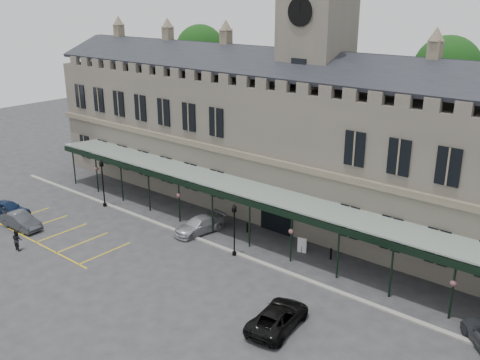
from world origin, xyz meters
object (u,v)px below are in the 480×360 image
Objects in this scene: car_left_a at (8,209)px; car_left_b at (21,221)px; car_taxi at (199,225)px; sign_board at (302,245)px; station_building at (311,147)px; car_van at (278,317)px; lamp_post_left at (103,179)px; person_a at (5,216)px; person_b at (17,240)px; clock_tower at (315,71)px; lamp_post_mid at (234,225)px.

car_left_b is (3.50, -0.67, -0.04)m from car_left_a.
sign_board is at bearing 23.92° from car_taxi.
car_taxi is at bearing -118.27° from station_building.
car_van is (13.28, -7.00, 0.00)m from car_taxi.
sign_board is 0.29× the size of car_left_a.
lamp_post_left is 0.99× the size of car_taxi.
person_a is 1.02× the size of person_b.
clock_tower reaches higher than sign_board.
clock_tower is at bearing -47.21° from car_left_b.
car_taxi is (-5.00, -9.30, -5.78)m from station_building.
car_left_b is 15.57m from car_taxi.
person_b is (-8.86, -11.60, 0.16)m from car_taxi.
car_left_b is at bearing -116.41° from car_left_a.
station_building is at bearing -70.28° from car_van.
lamp_post_mid reaches higher than car_taxi.
clock_tower is 29.79m from person_a.
car_left_a is 2.55× the size of person_b.
lamp_post_left reaches higher than car_left_b.
lamp_post_mid is 1.00× the size of car_left_b.
station_building reaches higher than car_left_a.
person_a is (1.80, -1.20, 0.12)m from car_left_a.
car_taxi is (-8.85, -2.38, 0.08)m from sign_board.
lamp_post_mid is at bearing -6.09° from car_taxi.
car_van is (8.28, -16.30, -5.77)m from station_building.
clock_tower is 5.80× the size of car_left_b.
person_b is (-17.70, -13.98, 0.24)m from sign_board.
car_taxi is (-5.04, 1.34, -1.84)m from lamp_post_mid.
clock_tower is at bearing 90.19° from lamp_post_mid.
person_a is (-19.20, -19.11, -5.60)m from station_building.
car_left_a is 2.51× the size of person_a.
person_b is (2.37, -10.17, -1.95)m from lamp_post_left.
person_b is (5.34, -1.79, -0.01)m from person_a.
car_van reaches higher than sign_board.
lamp_post_mid is at bearing -41.65° from car_van.
car_taxi is 0.95× the size of car_van.
person_a is (-23.05, -12.19, 0.26)m from sign_board.
station_building is 19.79m from lamp_post_left.
car_left_a is (-21.04, -7.27, -1.79)m from lamp_post_mid.
clock_tower reaches higher than person_b.
car_taxi is at bearing -126.75° from person_b.
sign_board is 26.08m from person_a.
person_a is at bearing -109.53° from lamp_post_left.
car_left_b is at bearing -3.08° from person_a.
person_a is at bearing -166.94° from sign_board.
station_building is 35.23× the size of person_b.
car_left_a is at bearing 75.16° from car_left_b.
lamp_post_left is at bearing -76.29° from person_b.
lamp_post_left is at bearing -163.88° from car_taxi.
car_van is 27.63m from person_a.
clock_tower is at bearing -70.41° from car_van.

